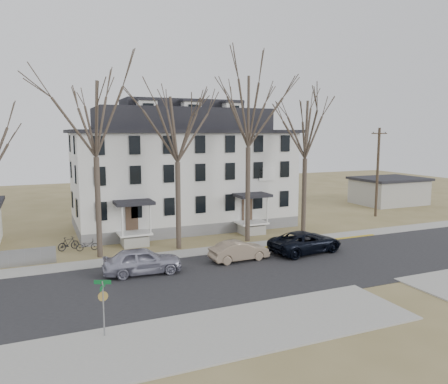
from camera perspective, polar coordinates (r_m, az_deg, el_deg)
name	(u,v)px	position (r m, az deg, el deg)	size (l,w,h in m)	color
ground	(302,278)	(28.20, 10.19, -10.97)	(120.00, 120.00, 0.00)	olive
main_road	(286,269)	(29.80, 8.05, -9.89)	(120.00, 10.00, 0.04)	#27272A
far_sidewalk	(246,247)	(34.86, 2.91, -7.20)	(120.00, 2.00, 0.08)	#A09F97
near_sidewalk_left	(213,335)	(20.61, -1.43, -18.15)	(20.00, 5.00, 0.08)	#A09F97
yellow_curb	(306,243)	(36.53, 10.65, -6.63)	(14.00, 0.25, 0.06)	gold
boarding_house	(183,170)	(42.34, -5.43, 2.84)	(20.80, 12.36, 12.05)	slate
distant_building	(389,191)	(59.20, 20.72, 0.17)	(8.50, 6.50, 3.35)	#A09F97
tree_far_left	(94,113)	(32.28, -16.56, 9.84)	(8.40, 8.40, 13.72)	#473B31
tree_mid_left	(177,125)	(33.51, -6.15, 8.76)	(7.80, 7.80, 12.74)	#473B31
tree_center	(248,106)	(35.79, 3.21, 11.10)	(9.00, 9.00, 14.70)	#473B31
tree_mid_right	(306,125)	(38.49, 10.63, 8.54)	(7.80, 7.80, 12.74)	#473B31
utility_pole_far	(378,171)	(49.40, 19.42, 2.58)	(2.00, 0.28, 9.50)	#3D3023
car_silver	(142,261)	(28.68, -10.60, -8.88)	(2.01, 4.98, 1.70)	#9E9EB1
car_tan	(239,251)	(31.05, 1.98, -7.74)	(1.48, 4.24, 1.40)	gray
car_navy	(306,242)	(33.61, 10.61, -6.48)	(2.66, 5.76, 1.60)	black
bicycle_left	(87,246)	(35.17, -17.44, -6.70)	(0.57, 1.63, 0.86)	black
bicycle_right	(68,244)	(35.74, -19.65, -6.42)	(0.49, 1.73, 1.04)	black
street_sign	(103,300)	(20.40, -15.51, -13.39)	(0.75, 0.75, 2.63)	gray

